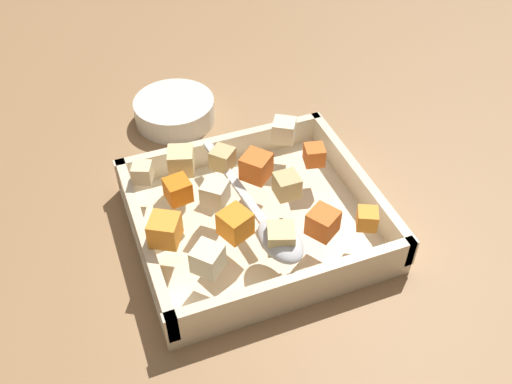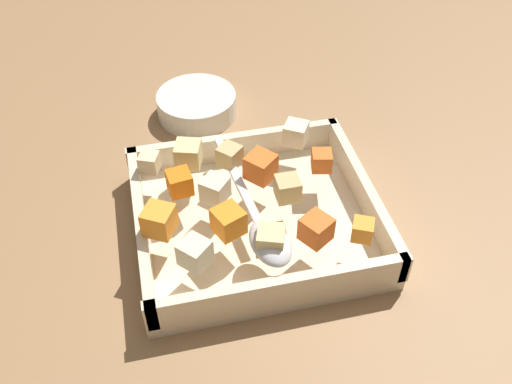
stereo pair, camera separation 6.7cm
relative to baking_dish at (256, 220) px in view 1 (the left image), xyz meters
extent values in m
plane|color=#936D47|center=(0.00, 0.01, -0.02)|extent=(4.00, 4.00, 0.00)
cube|color=beige|center=(0.00, 0.00, -0.01)|extent=(0.28, 0.26, 0.01)
cube|color=beige|center=(0.00, -0.12, 0.02)|extent=(0.28, 0.01, 0.04)
cube|color=beige|center=(0.00, 0.12, 0.02)|extent=(0.28, 0.01, 0.04)
cube|color=beige|center=(-0.14, 0.00, 0.02)|extent=(0.01, 0.26, 0.04)
cube|color=beige|center=(0.14, 0.00, 0.02)|extent=(0.01, 0.26, 0.04)
cube|color=orange|center=(-0.04, -0.04, 0.05)|extent=(0.04, 0.04, 0.03)
cube|color=orange|center=(-0.11, -0.03, 0.05)|extent=(0.04, 0.04, 0.03)
cube|color=orange|center=(-0.08, 0.03, 0.05)|extent=(0.03, 0.03, 0.03)
cube|color=orange|center=(0.01, 0.04, 0.05)|extent=(0.04, 0.04, 0.03)
cube|color=orange|center=(0.05, -0.08, 0.05)|extent=(0.04, 0.04, 0.03)
cube|color=orange|center=(0.10, -0.08, 0.05)|extent=(0.03, 0.03, 0.02)
cube|color=orange|center=(0.09, 0.03, 0.05)|extent=(0.03, 0.03, 0.02)
cube|color=#E0CC89|center=(-0.07, 0.08, 0.05)|extent=(0.04, 0.04, 0.03)
cube|color=tan|center=(-0.02, 0.07, 0.05)|extent=(0.04, 0.04, 0.03)
cube|color=#E0CC89|center=(-0.01, -0.08, 0.05)|extent=(0.04, 0.04, 0.03)
cube|color=beige|center=(-0.08, -0.08, 0.05)|extent=(0.04, 0.04, 0.03)
cube|color=tan|center=(0.04, -0.01, 0.05)|extent=(0.03, 0.03, 0.03)
cube|color=beige|center=(-0.12, 0.08, 0.05)|extent=(0.03, 0.03, 0.02)
cube|color=beige|center=(0.07, 0.09, 0.05)|extent=(0.04, 0.04, 0.03)
cube|color=beige|center=(-0.05, 0.01, 0.05)|extent=(0.04, 0.04, 0.03)
ellipsoid|color=silver|center=(0.00, -0.08, 0.05)|extent=(0.05, 0.07, 0.02)
cube|color=silver|center=(-0.02, 0.04, 0.04)|extent=(0.03, 0.16, 0.01)
cylinder|color=silver|center=(-0.03, 0.25, 0.00)|extent=(0.12, 0.12, 0.04)
camera|label=1|loc=(-0.17, -0.45, 0.51)|focal=40.44mm
camera|label=2|loc=(-0.11, -0.47, 0.51)|focal=40.44mm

